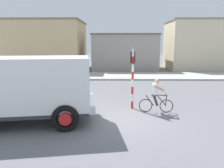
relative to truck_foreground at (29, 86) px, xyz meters
The scene contains 9 objects.
ground_plane 4.44m from the truck_foreground, ahead, with size 120.00×120.00×0.00m, color slate.
sidewalk_far 14.45m from the truck_foreground, 73.48° to the left, with size 80.00×5.00×0.16m, color #ADADA8.
truck_foreground is the anchor object (origin of this frame).
cyclist 6.07m from the truck_foreground, 15.31° to the left, with size 1.73×0.51×1.72m.
traffic_light_pole 5.21m from the truck_foreground, 26.42° to the left, with size 0.24×0.43×3.20m.
car_red_near 9.60m from the truck_foreground, 106.76° to the left, with size 4.26×2.46×1.60m.
building_corner_left 21.41m from the truck_foreground, 107.84° to the left, with size 11.86×8.04×6.36m.
building_mid_block 21.40m from the truck_foreground, 76.74° to the left, with size 8.43×7.22×4.67m.
building_corner_right 26.52m from the truck_foreground, 52.61° to the left, with size 10.66×6.43×6.49m.
Camera 1 is at (-0.32, -9.75, 3.48)m, focal length 35.16 mm.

